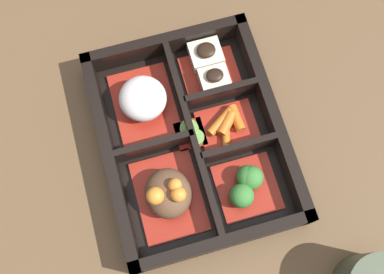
{
  "coord_description": "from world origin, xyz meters",
  "views": [
    {
      "loc": [
        -0.16,
        0.05,
        0.57
      ],
      "look_at": [
        0.0,
        0.0,
        0.03
      ],
      "focal_mm": 42.0,
      "sensor_mm": 36.0,
      "label": 1
    }
  ],
  "objects": [
    {
      "name": "bowl_pickles",
      "position": [
        0.01,
        -0.0,
        0.02
      ],
      "size": [
        0.04,
        0.04,
        0.01
      ],
      "color": "maroon",
      "rests_on": "bento_base"
    },
    {
      "name": "bowl_rice",
      "position": [
        0.06,
        0.05,
        0.03
      ],
      "size": [
        0.11,
        0.08,
        0.05
      ],
      "color": "maroon",
      "rests_on": "bento_base"
    },
    {
      "name": "bento_base",
      "position": [
        0.0,
        0.0,
        0.01
      ],
      "size": [
        0.29,
        0.23,
        0.01
      ],
      "color": "black",
      "rests_on": "ground_plane"
    },
    {
      "name": "ground_plane",
      "position": [
        0.0,
        0.0,
        0.0
      ],
      "size": [
        3.0,
        3.0,
        0.0
      ],
      "primitive_type": "plane",
      "color": "brown"
    },
    {
      "name": "bowl_stew",
      "position": [
        -0.06,
        0.05,
        0.03
      ],
      "size": [
        0.11,
        0.08,
        0.06
      ],
      "color": "maroon",
      "rests_on": "bento_base"
    },
    {
      "name": "bowl_greens",
      "position": [
        -0.08,
        -0.05,
        0.03
      ],
      "size": [
        0.08,
        0.08,
        0.04
      ],
      "color": "maroon",
      "rests_on": "bento_base"
    },
    {
      "name": "bento_rim",
      "position": [
        0.0,
        -0.0,
        0.02
      ],
      "size": [
        0.29,
        0.23,
        0.05
      ],
      "color": "black",
      "rests_on": "ground_plane"
    },
    {
      "name": "bowl_tofu",
      "position": [
        0.09,
        -0.05,
        0.02
      ],
      "size": [
        0.08,
        0.08,
        0.03
      ],
      "color": "maroon",
      "rests_on": "bento_base"
    },
    {
      "name": "bowl_carrots",
      "position": [
        0.01,
        -0.05,
        0.02
      ],
      "size": [
        0.06,
        0.08,
        0.02
      ],
      "color": "maroon",
      "rests_on": "bento_base"
    }
  ]
}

